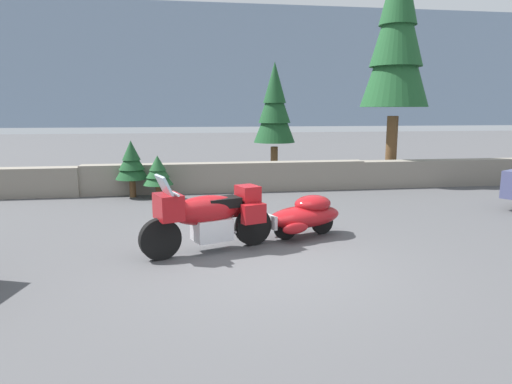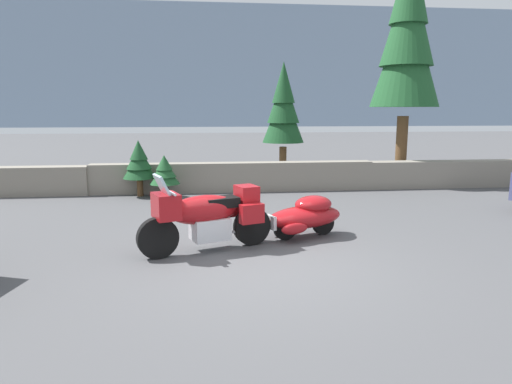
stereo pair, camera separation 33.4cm
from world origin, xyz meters
name	(u,v)px [view 2 (the right image)]	position (x,y,z in m)	size (l,w,h in m)	color
ground_plane	(260,264)	(0.00, 0.00, 0.00)	(80.00, 80.00, 0.00)	#4C4C4F
stone_guard_wall	(239,177)	(0.16, 6.33, 0.40)	(24.00, 0.61, 0.83)	gray
distant_ridgeline	(208,83)	(0.00, 96.32, 8.00)	(240.00, 80.00, 16.00)	#7F93AD
touring_motorcycle	(206,215)	(-0.80, 0.73, 0.62)	(2.21, 1.21, 1.33)	black
car_shaped_trailer	(305,215)	(1.00, 1.40, 0.41)	(2.19, 1.18, 0.76)	black
pine_tree_tall	(408,32)	(5.31, 7.17, 4.60)	(2.07, 2.07, 7.35)	brown
pine_tree_secondary	(283,107)	(1.75, 8.32, 2.40)	(1.35, 1.35, 3.84)	brown
pine_sapling_near	(164,171)	(-1.88, 5.58, 0.71)	(0.80, 0.80, 1.14)	brown
pine_sapling_farther	(139,161)	(-2.57, 5.88, 0.95)	(0.87, 0.87, 1.52)	brown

